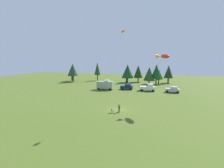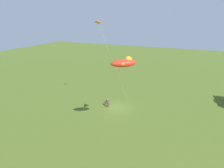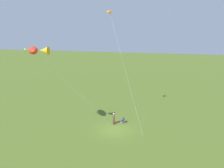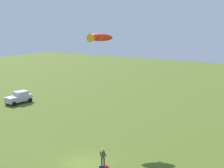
{
  "view_description": "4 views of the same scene",
  "coord_description": "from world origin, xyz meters",
  "px_view_note": "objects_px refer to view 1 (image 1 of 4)",
  "views": [
    {
      "loc": [
        8.04,
        -34.71,
        10.82
      ],
      "look_at": [
        -0.9,
        -2.22,
        5.74
      ],
      "focal_mm": 28.0,
      "sensor_mm": 36.0,
      "label": 1
    },
    {
      "loc": [
        27.7,
        10.96,
        15.98
      ],
      "look_at": [
        1.53,
        -0.44,
        5.31
      ],
      "focal_mm": 28.0,
      "sensor_mm": 36.0,
      "label": 2
    },
    {
      "loc": [
        -6.03,
        32.48,
        14.89
      ],
      "look_at": [
        0.14,
        1.11,
        6.71
      ],
      "focal_mm": 42.0,
      "sensor_mm": 36.0,
      "label": 3
    },
    {
      "loc": [
        -21.48,
        -16.32,
        12.9
      ],
      "look_at": [
        1.16,
        -2.32,
        7.59
      ],
      "focal_mm": 50.0,
      "sensor_mm": 36.0,
      "label": 4
    }
  ],
  "objects_px": {
    "van_motorhome_grey": "(105,85)",
    "truck_white_pickup": "(148,88)",
    "folding_chair": "(112,110)",
    "kite_delta_orange": "(122,32)",
    "person_kite_flyer": "(119,107)",
    "car_silver_compact": "(173,90)",
    "kite_large_fish": "(163,56)",
    "backpack_on_grass": "(118,112)",
    "car_navy_hatch": "(127,87)"
  },
  "relations": [
    {
      "from": "folding_chair",
      "to": "person_kite_flyer",
      "type": "bearing_deg",
      "value": 3.42
    },
    {
      "from": "car_navy_hatch",
      "to": "backpack_on_grass",
      "type": "bearing_deg",
      "value": -85.39
    },
    {
      "from": "car_silver_compact",
      "to": "kite_delta_orange",
      "type": "distance_m",
      "value": 31.06
    },
    {
      "from": "backpack_on_grass",
      "to": "van_motorhome_grey",
      "type": "height_order",
      "value": "van_motorhome_grey"
    },
    {
      "from": "van_motorhome_grey",
      "to": "kite_large_fish",
      "type": "height_order",
      "value": "kite_large_fish"
    },
    {
      "from": "person_kite_flyer",
      "to": "van_motorhome_grey",
      "type": "bearing_deg",
      "value": 70.93
    },
    {
      "from": "car_navy_hatch",
      "to": "kite_delta_orange",
      "type": "bearing_deg",
      "value": -83.97
    },
    {
      "from": "car_navy_hatch",
      "to": "kite_large_fish",
      "type": "xyz_separation_m",
      "value": [
        11.3,
        -19.46,
        10.18
      ]
    },
    {
      "from": "car_navy_hatch",
      "to": "kite_large_fish",
      "type": "distance_m",
      "value": 24.7
    },
    {
      "from": "van_motorhome_grey",
      "to": "backpack_on_grass",
      "type": "bearing_deg",
      "value": -71.44
    },
    {
      "from": "folding_chair",
      "to": "kite_delta_orange",
      "type": "xyz_separation_m",
      "value": [
        1.89,
        -0.46,
        14.98
      ]
    },
    {
      "from": "truck_white_pickup",
      "to": "kite_large_fish",
      "type": "xyz_separation_m",
      "value": [
        4.16,
        -18.58,
        10.03
      ]
    },
    {
      "from": "car_navy_hatch",
      "to": "truck_white_pickup",
      "type": "distance_m",
      "value": 7.19
    },
    {
      "from": "folding_chair",
      "to": "kite_large_fish",
      "type": "relative_size",
      "value": 0.07
    },
    {
      "from": "kite_large_fish",
      "to": "folding_chair",
      "type": "bearing_deg",
      "value": -144.32
    },
    {
      "from": "truck_white_pickup",
      "to": "car_silver_compact",
      "type": "relative_size",
      "value": 1.18
    },
    {
      "from": "backpack_on_grass",
      "to": "van_motorhome_grey",
      "type": "distance_m",
      "value": 25.67
    },
    {
      "from": "person_kite_flyer",
      "to": "folding_chair",
      "type": "bearing_deg",
      "value": 167.83
    },
    {
      "from": "van_motorhome_grey",
      "to": "truck_white_pickup",
      "type": "xyz_separation_m",
      "value": [
        14.23,
        1.52,
        -0.54
      ]
    },
    {
      "from": "folding_chair",
      "to": "car_navy_hatch",
      "type": "xyz_separation_m",
      "value": [
        -1.92,
        26.2,
        0.46
      ]
    },
    {
      "from": "van_motorhome_grey",
      "to": "car_silver_compact",
      "type": "xyz_separation_m",
      "value": [
        21.98,
        0.88,
        -0.69
      ]
    },
    {
      "from": "person_kite_flyer",
      "to": "backpack_on_grass",
      "type": "xyz_separation_m",
      "value": [
        -0.12,
        -0.48,
        -0.91
      ]
    },
    {
      "from": "person_kite_flyer",
      "to": "car_silver_compact",
      "type": "relative_size",
      "value": 0.4
    },
    {
      "from": "kite_delta_orange",
      "to": "car_silver_compact",
      "type": "bearing_deg",
      "value": 66.23
    },
    {
      "from": "car_navy_hatch",
      "to": "person_kite_flyer",
      "type": "bearing_deg",
      "value": -85.0
    },
    {
      "from": "truck_white_pickup",
      "to": "kite_large_fish",
      "type": "distance_m",
      "value": 21.52
    },
    {
      "from": "person_kite_flyer",
      "to": "kite_large_fish",
      "type": "xyz_separation_m",
      "value": [
        8.13,
        5.99,
        10.11
      ]
    },
    {
      "from": "kite_large_fish",
      "to": "van_motorhome_grey",
      "type": "bearing_deg",
      "value": 137.16
    },
    {
      "from": "car_navy_hatch",
      "to": "car_silver_compact",
      "type": "height_order",
      "value": "same"
    },
    {
      "from": "truck_white_pickup",
      "to": "car_silver_compact",
      "type": "bearing_deg",
      "value": -9.72
    },
    {
      "from": "person_kite_flyer",
      "to": "car_silver_compact",
      "type": "distance_m",
      "value": 26.64
    },
    {
      "from": "van_motorhome_grey",
      "to": "car_navy_hatch",
      "type": "distance_m",
      "value": 7.53
    },
    {
      "from": "kite_large_fish",
      "to": "person_kite_flyer",
      "type": "bearing_deg",
      "value": -143.63
    },
    {
      "from": "person_kite_flyer",
      "to": "kite_large_fish",
      "type": "relative_size",
      "value": 0.15
    },
    {
      "from": "folding_chair",
      "to": "car_navy_hatch",
      "type": "height_order",
      "value": "car_navy_hatch"
    },
    {
      "from": "folding_chair",
      "to": "backpack_on_grass",
      "type": "relative_size",
      "value": 2.56
    },
    {
      "from": "car_silver_compact",
      "to": "kite_large_fish",
      "type": "height_order",
      "value": "kite_large_fish"
    },
    {
      "from": "backpack_on_grass",
      "to": "kite_large_fish",
      "type": "relative_size",
      "value": 0.03
    },
    {
      "from": "folding_chair",
      "to": "truck_white_pickup",
      "type": "distance_m",
      "value": 25.86
    },
    {
      "from": "person_kite_flyer",
      "to": "kite_delta_orange",
      "type": "distance_m",
      "value": 14.51
    },
    {
      "from": "kite_large_fish",
      "to": "kite_delta_orange",
      "type": "height_order",
      "value": "kite_delta_orange"
    },
    {
      "from": "backpack_on_grass",
      "to": "kite_delta_orange",
      "type": "height_order",
      "value": "kite_delta_orange"
    },
    {
      "from": "car_navy_hatch",
      "to": "folding_chair",
      "type": "bearing_deg",
      "value": -87.9
    },
    {
      "from": "folding_chair",
      "to": "car_navy_hatch",
      "type": "bearing_deg",
      "value": 66.71
    },
    {
      "from": "car_navy_hatch",
      "to": "kite_delta_orange",
      "type": "relative_size",
      "value": 0.27
    },
    {
      "from": "folding_chair",
      "to": "car_silver_compact",
      "type": "height_order",
      "value": "car_silver_compact"
    },
    {
      "from": "backpack_on_grass",
      "to": "car_navy_hatch",
      "type": "relative_size",
      "value": 0.08
    },
    {
      "from": "folding_chair",
      "to": "backpack_on_grass",
      "type": "xyz_separation_m",
      "value": [
        1.13,
        0.27,
        -0.38
      ]
    },
    {
      "from": "kite_delta_orange",
      "to": "truck_white_pickup",
      "type": "bearing_deg",
      "value": 82.64
    },
    {
      "from": "van_motorhome_grey",
      "to": "kite_large_fish",
      "type": "relative_size",
      "value": 0.48
    }
  ]
}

